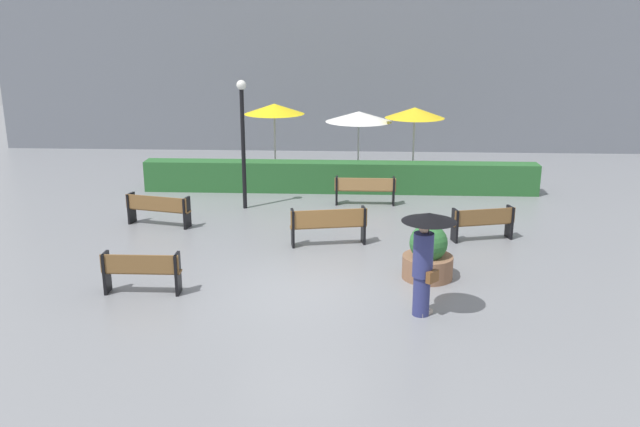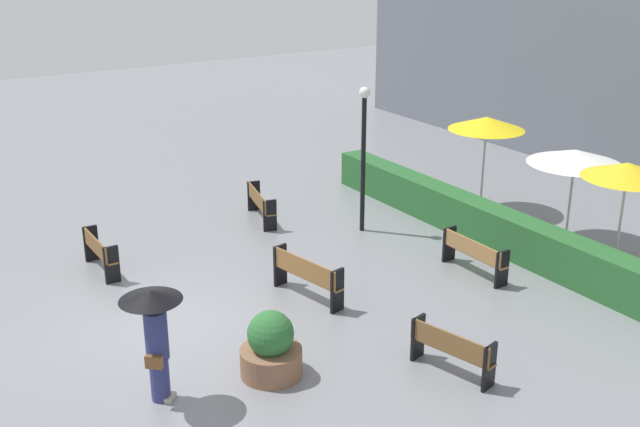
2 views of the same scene
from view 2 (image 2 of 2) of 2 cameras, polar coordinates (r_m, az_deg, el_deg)
The scene contains 13 objects.
ground_plane at distance 15.70m, azimuth -11.38°, elevation -8.12°, with size 60.00×60.00×0.00m, color gray.
bench_mid_center at distance 16.23m, azimuth -1.03°, elevation -4.50°, with size 1.92×0.69×0.94m.
bench_back_row at distance 17.74m, azimuth 11.30°, elevation -2.88°, with size 1.84×0.36×0.85m.
bench_far_right at distance 13.81m, azimuth 9.70°, elevation -9.83°, with size 1.63×0.72×0.84m.
bench_near_left at distance 18.20m, azimuth -16.03°, elevation -2.66°, with size 1.60×0.35×0.87m.
bench_far_left at distance 20.68m, azimuth -4.46°, elevation 0.81°, with size 1.83×0.76×0.85m.
pedestrian_with_umbrella at distance 12.76m, azimuth -12.14°, elevation -8.32°, with size 1.01×1.01×2.04m.
planter_pot at distance 13.62m, azimuth -3.66°, elevation -9.94°, with size 1.09×1.09×1.21m.
lamp_post at distance 19.41m, azimuth 3.24°, elevation 5.15°, with size 0.28×0.28×3.76m.
patio_umbrella_yellow at distance 21.35m, azimuth 12.23°, elevation 6.53°, with size 2.06×2.06×2.65m.
patio_umbrella_white at distance 19.67m, azimuth 18.37°, elevation 4.01°, with size 2.29×2.29×2.39m.
patio_umbrella_yellow_far at distance 18.14m, azimuth 21.83°, elevation 2.96°, with size 1.98×1.98×2.60m.
hedge_strip at distance 19.30m, azimuth 13.06°, elevation -1.15°, with size 12.68×0.70×0.99m, color #28602D.
Camera 2 is at (13.08, -4.67, 7.33)m, focal length 43.22 mm.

